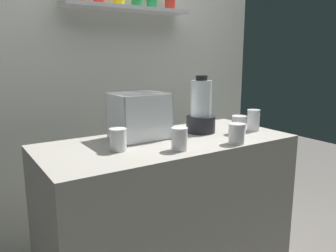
% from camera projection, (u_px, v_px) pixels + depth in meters
% --- Properties ---
extents(counter, '(1.40, 0.64, 0.90)m').
position_uv_depth(counter, '(168.00, 216.00, 1.96)').
color(counter, '#9E998E').
rests_on(counter, ground_plane).
extents(back_wall_unit, '(2.60, 0.24, 2.50)m').
position_uv_depth(back_wall_unit, '(110.00, 69.00, 2.42)').
color(back_wall_unit, silver).
rests_on(back_wall_unit, ground_plane).
extents(carrot_display_bin, '(0.29, 0.24, 0.25)m').
position_uv_depth(carrot_display_bin, '(139.00, 124.00, 1.89)').
color(carrot_display_bin, white).
rests_on(carrot_display_bin, counter).
extents(blender_pitcher, '(0.18, 0.18, 0.34)m').
position_uv_depth(blender_pitcher, '(201.00, 110.00, 2.03)').
color(blender_pitcher, black).
rests_on(blender_pitcher, counter).
extents(juice_cup_carrot_far_left, '(0.08, 0.08, 0.11)m').
position_uv_depth(juice_cup_carrot_far_left, '(118.00, 141.00, 1.65)').
color(juice_cup_carrot_far_left, white).
rests_on(juice_cup_carrot_far_left, counter).
extents(juice_cup_orange_left, '(0.08, 0.08, 0.11)m').
position_uv_depth(juice_cup_orange_left, '(179.00, 140.00, 1.66)').
color(juice_cup_orange_left, white).
rests_on(juice_cup_orange_left, counter).
extents(juice_cup_orange_middle, '(0.09, 0.09, 0.11)m').
position_uv_depth(juice_cup_orange_middle, '(237.00, 135.00, 1.79)').
color(juice_cup_orange_middle, white).
rests_on(juice_cup_orange_middle, counter).
extents(juice_cup_orange_right, '(0.09, 0.09, 0.11)m').
position_uv_depth(juice_cup_orange_right, '(239.00, 126.00, 2.01)').
color(juice_cup_orange_right, white).
rests_on(juice_cup_orange_right, counter).
extents(juice_cup_carrot_far_right, '(0.08, 0.08, 0.13)m').
position_uv_depth(juice_cup_carrot_far_right, '(253.00, 121.00, 2.10)').
color(juice_cup_carrot_far_right, white).
rests_on(juice_cup_carrot_far_right, counter).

